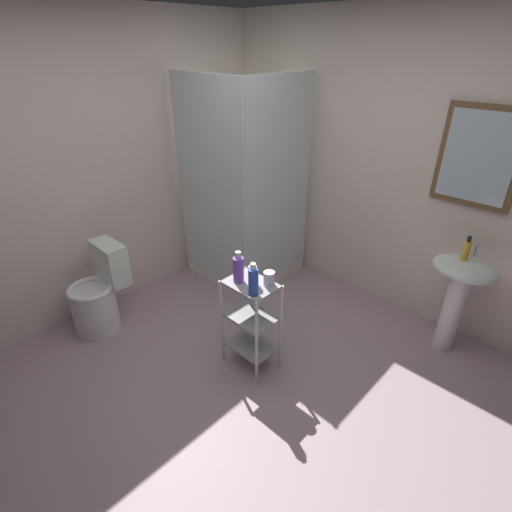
# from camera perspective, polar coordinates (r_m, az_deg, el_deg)

# --- Properties ---
(ground_plane) EXTENTS (4.20, 4.20, 0.02)m
(ground_plane) POSITION_cam_1_polar(r_m,az_deg,el_deg) (2.94, -1.53, -20.31)
(ground_plane) COLOR #A58A92
(wall_back) EXTENTS (4.20, 0.14, 2.50)m
(wall_back) POSITION_cam_1_polar(r_m,az_deg,el_deg) (3.60, 20.11, 11.68)
(wall_back) COLOR beige
(wall_back) RESTS_ON ground_plane
(wall_left) EXTENTS (0.10, 4.20, 2.50)m
(wall_left) POSITION_cam_1_polar(r_m,az_deg,el_deg) (3.63, -23.34, 11.15)
(wall_left) COLOR beige
(wall_left) RESTS_ON ground_plane
(shower_stall) EXTENTS (0.92, 0.92, 2.00)m
(shower_stall) POSITION_cam_1_polar(r_m,az_deg,el_deg) (4.02, -1.63, 3.04)
(shower_stall) COLOR white
(shower_stall) RESTS_ON ground_plane
(pedestal_sink) EXTENTS (0.46, 0.37, 0.81)m
(pedestal_sink) POSITION_cam_1_polar(r_m,az_deg,el_deg) (3.34, 27.64, -4.08)
(pedestal_sink) COLOR white
(pedestal_sink) RESTS_ON ground_plane
(sink_faucet) EXTENTS (0.03, 0.03, 0.10)m
(sink_faucet) POSITION_cam_1_polar(r_m,az_deg,el_deg) (3.32, 29.39, 0.85)
(sink_faucet) COLOR silver
(sink_faucet) RESTS_ON pedestal_sink
(toilet) EXTENTS (0.37, 0.49, 0.76)m
(toilet) POSITION_cam_1_polar(r_m,az_deg,el_deg) (3.59, -22.05, -5.46)
(toilet) COLOR white
(toilet) RESTS_ON ground_plane
(storage_cart) EXTENTS (0.38, 0.28, 0.74)m
(storage_cart) POSITION_cam_1_polar(r_m,az_deg,el_deg) (2.89, -0.73, -9.10)
(storage_cart) COLOR silver
(storage_cart) RESTS_ON ground_plane
(hand_soap_bottle) EXTENTS (0.05, 0.05, 0.19)m
(hand_soap_bottle) POSITION_cam_1_polar(r_m,az_deg,el_deg) (3.21, 28.42, 0.79)
(hand_soap_bottle) COLOR gold
(hand_soap_bottle) RESTS_ON pedestal_sink
(conditioner_bottle_purple) EXTENTS (0.08, 0.08, 0.23)m
(conditioner_bottle_purple) POSITION_cam_1_polar(r_m,az_deg,el_deg) (2.69, -2.60, -1.89)
(conditioner_bottle_purple) COLOR purple
(conditioner_bottle_purple) RESTS_ON storage_cart
(shampoo_bottle_blue) EXTENTS (0.07, 0.07, 0.23)m
(shampoo_bottle_blue) POSITION_cam_1_polar(r_m,az_deg,el_deg) (2.55, -0.39, -3.70)
(shampoo_bottle_blue) COLOR blue
(shampoo_bottle_blue) RESTS_ON storage_cart
(lotion_bottle_white) EXTENTS (0.06, 0.06, 0.17)m
(lotion_bottle_white) POSITION_cam_1_polar(r_m,az_deg,el_deg) (2.68, -0.50, -2.70)
(lotion_bottle_white) COLOR white
(lotion_bottle_white) RESTS_ON storage_cart
(rinse_cup) EXTENTS (0.08, 0.08, 0.10)m
(rinse_cup) POSITION_cam_1_polar(r_m,az_deg,el_deg) (2.68, 1.94, -3.31)
(rinse_cup) COLOR silver
(rinse_cup) RESTS_ON storage_cart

